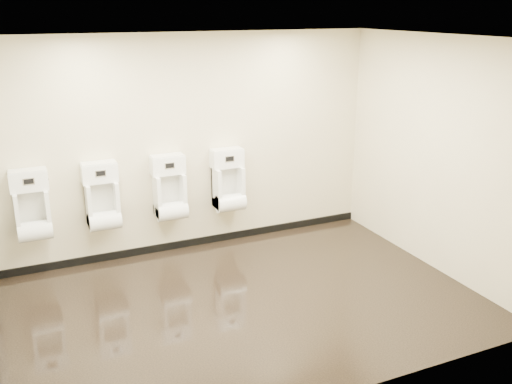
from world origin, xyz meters
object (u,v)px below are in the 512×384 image
(urinal_1, at_px, (102,201))
(urinal_2, at_px, (170,192))
(urinal_3, at_px, (228,185))
(urinal_0, at_px, (32,210))

(urinal_1, distance_m, urinal_2, 0.84)
(urinal_3, bearing_deg, urinal_1, 180.00)
(urinal_3, bearing_deg, urinal_2, 180.00)
(urinal_3, bearing_deg, urinal_0, 180.00)
(urinal_2, distance_m, urinal_3, 0.80)
(urinal_0, height_order, urinal_1, same)
(urinal_0, relative_size, urinal_3, 1.00)
(urinal_0, relative_size, urinal_1, 1.00)
(urinal_0, bearing_deg, urinal_3, 0.00)
(urinal_2, bearing_deg, urinal_1, 180.00)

